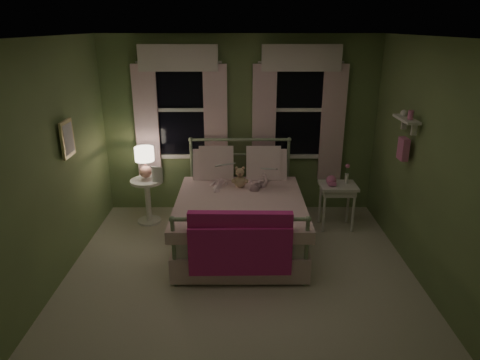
{
  "coord_description": "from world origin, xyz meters",
  "views": [
    {
      "loc": [
        -0.01,
        -4.09,
        2.71
      ],
      "look_at": [
        -0.0,
        0.61,
        1.0
      ],
      "focal_mm": 32.0,
      "sensor_mm": 36.0,
      "label": 1
    }
  ],
  "objects_px": {
    "child_right": "(261,167)",
    "nightstand_left": "(148,195)",
    "child_left": "(219,166)",
    "nightstand_right": "(338,191)",
    "teddy_bear": "(240,179)",
    "table_lamp": "(145,159)",
    "bed": "(240,215)"
  },
  "relations": [
    {
      "from": "child_right",
      "to": "nightstand_left",
      "type": "distance_m",
      "value": 1.68
    },
    {
      "from": "child_left",
      "to": "nightstand_right",
      "type": "bearing_deg",
      "value": -172.37
    },
    {
      "from": "child_left",
      "to": "child_right",
      "type": "relative_size",
      "value": 1.05
    },
    {
      "from": "teddy_bear",
      "to": "nightstand_left",
      "type": "distance_m",
      "value": 1.42
    },
    {
      "from": "nightstand_left",
      "to": "table_lamp",
      "type": "xyz_separation_m",
      "value": [
        0.0,
        0.0,
        0.54
      ]
    },
    {
      "from": "child_right",
      "to": "teddy_bear",
      "type": "bearing_deg",
      "value": 51.59
    },
    {
      "from": "nightstand_left",
      "to": "teddy_bear",
      "type": "bearing_deg",
      "value": -15.34
    },
    {
      "from": "child_left",
      "to": "table_lamp",
      "type": "relative_size",
      "value": 1.57
    },
    {
      "from": "teddy_bear",
      "to": "nightstand_right",
      "type": "distance_m",
      "value": 1.38
    },
    {
      "from": "nightstand_left",
      "to": "nightstand_right",
      "type": "xyz_separation_m",
      "value": [
        2.67,
        -0.19,
        0.13
      ]
    },
    {
      "from": "bed",
      "to": "nightstand_right",
      "type": "height_order",
      "value": "bed"
    },
    {
      "from": "child_left",
      "to": "teddy_bear",
      "type": "distance_m",
      "value": 0.35
    },
    {
      "from": "child_left",
      "to": "nightstand_left",
      "type": "height_order",
      "value": "child_left"
    },
    {
      "from": "bed",
      "to": "nightstand_left",
      "type": "bearing_deg",
      "value": 154.66
    },
    {
      "from": "child_right",
      "to": "nightstand_right",
      "type": "distance_m",
      "value": 1.12
    },
    {
      "from": "bed",
      "to": "table_lamp",
      "type": "xyz_separation_m",
      "value": [
        -1.32,
        0.63,
        0.57
      ]
    },
    {
      "from": "table_lamp",
      "to": "nightstand_right",
      "type": "bearing_deg",
      "value": -4.14
    },
    {
      "from": "child_right",
      "to": "teddy_bear",
      "type": "distance_m",
      "value": 0.34
    },
    {
      "from": "teddy_bear",
      "to": "nightstand_left",
      "type": "xyz_separation_m",
      "value": [
        -1.32,
        0.36,
        -0.37
      ]
    },
    {
      "from": "table_lamp",
      "to": "nightstand_left",
      "type": "bearing_deg",
      "value": 180.0
    },
    {
      "from": "teddy_bear",
      "to": "nightstand_left",
      "type": "bearing_deg",
      "value": 164.66
    },
    {
      "from": "bed",
      "to": "child_right",
      "type": "height_order",
      "value": "child_right"
    },
    {
      "from": "teddy_bear",
      "to": "nightstand_left",
      "type": "relative_size",
      "value": 0.45
    },
    {
      "from": "nightstand_left",
      "to": "table_lamp",
      "type": "relative_size",
      "value": 1.46
    },
    {
      "from": "child_left",
      "to": "child_right",
      "type": "bearing_deg",
      "value": -172.75
    },
    {
      "from": "table_lamp",
      "to": "teddy_bear",
      "type": "bearing_deg",
      "value": -15.34
    },
    {
      "from": "child_right",
      "to": "nightstand_left",
      "type": "height_order",
      "value": "child_right"
    },
    {
      "from": "child_left",
      "to": "nightstand_right",
      "type": "height_order",
      "value": "child_left"
    },
    {
      "from": "bed",
      "to": "nightstand_left",
      "type": "height_order",
      "value": "bed"
    },
    {
      "from": "nightstand_left",
      "to": "nightstand_right",
      "type": "distance_m",
      "value": 2.68
    },
    {
      "from": "child_left",
      "to": "table_lamp",
      "type": "distance_m",
      "value": 1.06
    },
    {
      "from": "child_left",
      "to": "nightstand_right",
      "type": "xyz_separation_m",
      "value": [
        1.63,
        0.01,
        -0.37
      ]
    }
  ]
}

